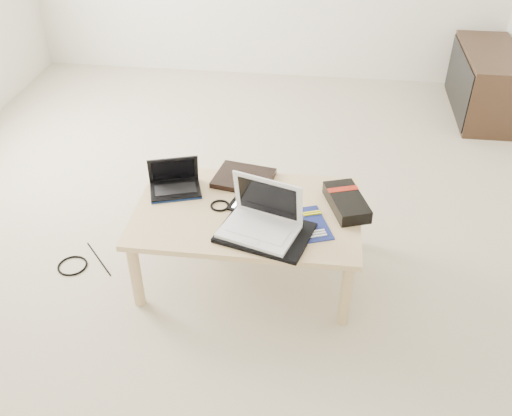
# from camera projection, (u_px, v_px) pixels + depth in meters

# --- Properties ---
(ground) EXTENTS (4.00, 4.00, 0.00)m
(ground) POSITION_uv_depth(u_px,v_px,m) (226.00, 202.00, 3.53)
(ground) COLOR beige
(ground) RESTS_ON ground
(coffee_table) EXTENTS (1.10, 0.70, 0.40)m
(coffee_table) POSITION_uv_depth(u_px,v_px,m) (247.00, 218.00, 2.82)
(coffee_table) COLOR tan
(coffee_table) RESTS_ON ground
(media_cabinet) EXTENTS (0.41, 0.90, 0.50)m
(media_cabinet) POSITION_uv_depth(u_px,v_px,m) (485.00, 83.00, 4.36)
(media_cabinet) COLOR #3A2617
(media_cabinet) RESTS_ON ground
(book) EXTENTS (0.33, 0.29, 0.03)m
(book) POSITION_uv_depth(u_px,v_px,m) (244.00, 178.00, 2.99)
(book) COLOR black
(book) RESTS_ON coffee_table
(netbook) EXTENTS (0.30, 0.25, 0.18)m
(netbook) POSITION_uv_depth(u_px,v_px,m) (175.00, 183.00, 2.91)
(netbook) COLOR black
(netbook) RESTS_ON coffee_table
(tablet) EXTENTS (0.26, 0.23, 0.01)m
(tablet) POSITION_uv_depth(u_px,v_px,m) (254.00, 205.00, 2.81)
(tablet) COLOR black
(tablet) RESTS_ON coffee_table
(remote) EXTENTS (0.11, 0.25, 0.02)m
(remote) POSITION_uv_depth(u_px,v_px,m) (287.00, 212.00, 2.76)
(remote) COLOR silver
(remote) RESTS_ON coffee_table
(neoprene_sleeve) EXTENTS (0.48, 0.40, 0.02)m
(neoprene_sleeve) POSITION_uv_depth(u_px,v_px,m) (265.00, 233.00, 2.63)
(neoprene_sleeve) COLOR black
(neoprene_sleeve) RESTS_ON coffee_table
(white_laptop) EXTENTS (0.39, 0.33, 0.24)m
(white_laptop) POSITION_uv_depth(u_px,v_px,m) (262.00, 220.00, 2.61)
(white_laptop) COLOR silver
(white_laptop) RESTS_ON neoprene_sleeve
(motherboard) EXTENTS (0.30, 0.33, 0.01)m
(motherboard) POSITION_uv_depth(u_px,v_px,m) (304.00, 225.00, 2.69)
(motherboard) COLOR #0B1A4A
(motherboard) RESTS_ON coffee_table
(gpu_box) EXTENTS (0.24, 0.34, 0.07)m
(gpu_box) POSITION_uv_depth(u_px,v_px,m) (347.00, 202.00, 2.79)
(gpu_box) COLOR black
(gpu_box) RESTS_ON coffee_table
(cable_coil) EXTENTS (0.10, 0.10, 0.01)m
(cable_coil) POSITION_uv_depth(u_px,v_px,m) (220.00, 206.00, 2.81)
(cable_coil) COLOR black
(cable_coil) RESTS_ON coffee_table
(floor_cable_coil) EXTENTS (0.20, 0.20, 0.01)m
(floor_cable_coil) POSITION_uv_depth(u_px,v_px,m) (72.00, 266.00, 3.05)
(floor_cable_coil) COLOR black
(floor_cable_coil) RESTS_ON ground
(floor_cable_trail) EXTENTS (0.22, 0.24, 0.01)m
(floor_cable_trail) POSITION_uv_depth(u_px,v_px,m) (99.00, 259.00, 3.10)
(floor_cable_trail) COLOR black
(floor_cable_trail) RESTS_ON ground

